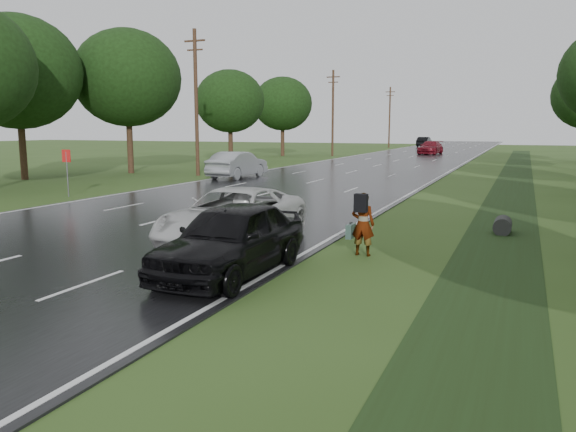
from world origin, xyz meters
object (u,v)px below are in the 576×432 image
(pedestrian, at_px, (362,223))
(silver_sedan, at_px, (238,165))
(white_pickup, at_px, (234,217))
(road_sign, at_px, (67,163))
(dark_sedan, at_px, (231,239))

(pedestrian, xyz_separation_m, silver_sedan, (-13.74, 18.93, 0.05))
(white_pickup, bearing_deg, silver_sedan, 116.07)
(silver_sedan, bearing_deg, road_sign, 78.04)
(pedestrian, bearing_deg, dark_sedan, 55.22)
(pedestrian, relative_size, white_pickup, 0.29)
(road_sign, xyz_separation_m, dark_sedan, (14.50, -10.00, -0.77))
(silver_sedan, bearing_deg, dark_sedan, 119.27)
(pedestrian, distance_m, silver_sedan, 23.39)
(silver_sedan, bearing_deg, pedestrian, 127.64)
(white_pickup, xyz_separation_m, dark_sedan, (1.55, -3.00, 0.03))
(road_sign, bearing_deg, white_pickup, -28.39)
(dark_sedan, bearing_deg, road_sign, 146.09)
(dark_sedan, xyz_separation_m, silver_sedan, (-11.56, 22.11, 0.05))
(pedestrian, height_order, dark_sedan, dark_sedan)
(road_sign, xyz_separation_m, silver_sedan, (2.94, 12.11, -0.73))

